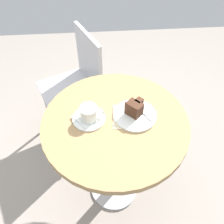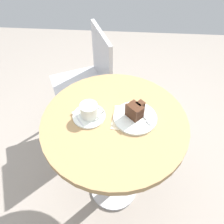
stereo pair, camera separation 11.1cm
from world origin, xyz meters
TOP-DOWN VIEW (x-y plane):
  - ground_plane at (0.00, 0.00)m, footprint 4.40×4.40m
  - cafe_table at (0.00, 0.00)m, footprint 0.72×0.72m
  - saucer at (-0.13, 0.02)m, footprint 0.16×0.16m
  - coffee_cup at (-0.12, 0.02)m, footprint 0.12×0.09m
  - teaspoon at (-0.19, 0.01)m, footprint 0.07×0.09m
  - cake_plate at (0.10, 0.02)m, footprint 0.21×0.21m
  - cake_slice at (0.10, 0.03)m, footprint 0.10×0.10m
  - fork at (0.15, 0.02)m, footprint 0.10×0.12m
  - napkin at (0.07, 0.02)m, footprint 0.16×0.17m
  - cafe_chair at (-0.21, 0.58)m, footprint 0.50×0.50m

SIDE VIEW (x-z plane):
  - ground_plane at x=0.00m, z-range -0.01..0.00m
  - cafe_chair at x=-0.21m, z-range 0.09..0.96m
  - cafe_table at x=0.00m, z-range 0.25..0.99m
  - napkin at x=0.07m, z-range 0.75..0.75m
  - saucer at x=-0.13m, z-range 0.75..0.76m
  - cake_plate at x=0.10m, z-range 0.75..0.76m
  - teaspoon at x=-0.19m, z-range 0.76..0.76m
  - fork at x=0.15m, z-range 0.76..0.76m
  - coffee_cup at x=-0.12m, z-range 0.76..0.83m
  - cake_slice at x=0.10m, z-range 0.76..0.83m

